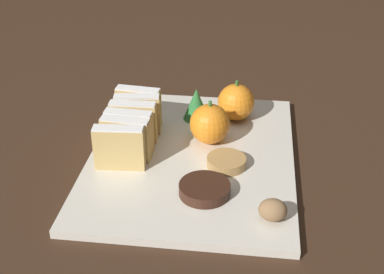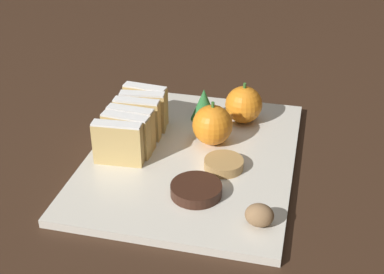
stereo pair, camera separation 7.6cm
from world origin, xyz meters
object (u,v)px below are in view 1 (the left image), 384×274
object	(u,v)px
orange_far	(236,102)
chocolate_cookie	(205,189)
orange_near	(210,124)
walnut	(273,210)

from	to	relation	value
orange_far	chocolate_cookie	bearing A→B (deg)	-97.73
chocolate_cookie	orange_far	bearing A→B (deg)	82.27
orange_near	walnut	xyz separation A→B (m)	(0.10, -0.18, -0.02)
walnut	chocolate_cookie	size ratio (longest dim) A/B	0.52
orange_far	walnut	bearing A→B (deg)	-77.04
orange_far	chocolate_cookie	world-z (taller)	orange_far
chocolate_cookie	walnut	bearing A→B (deg)	-25.61
orange_near	chocolate_cookie	world-z (taller)	orange_near
orange_far	walnut	xyz separation A→B (m)	(0.06, -0.26, -0.02)
orange_far	orange_near	bearing A→B (deg)	-114.17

